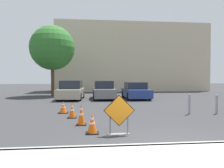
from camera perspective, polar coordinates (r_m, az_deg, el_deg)
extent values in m
plane|color=#333335|center=(15.51, 2.06, -4.97)|extent=(96.00, 96.00, 0.00)
cube|color=#999993|center=(4.86, 22.37, -19.30)|extent=(27.09, 2.54, 0.14)
cube|color=#999993|center=(5.95, 16.32, -15.29)|extent=(27.09, 0.20, 0.14)
cube|color=black|center=(6.88, 1.88, -6.91)|extent=(0.99, 0.02, 0.99)
cube|color=orange|center=(6.87, 1.89, -6.93)|extent=(0.93, 0.02, 0.93)
cube|color=slate|center=(7.08, 1.82, -12.95)|extent=(0.68, 0.20, 0.02)
cube|color=slate|center=(6.96, -0.50, -10.03)|extent=(0.04, 0.04, 0.77)
cube|color=slate|center=(7.04, 4.11, -9.91)|extent=(0.04, 0.04, 0.77)
cube|color=black|center=(7.23, -5.19, -12.61)|extent=(0.42, 0.42, 0.03)
cone|color=#EA590F|center=(7.15, -5.19, -10.08)|extent=(0.31, 0.31, 0.62)
cylinder|color=white|center=(7.13, -5.20, -8.99)|extent=(0.10, 0.10, 0.06)
cylinder|color=white|center=(7.16, -5.19, -10.17)|extent=(0.17, 0.17, 0.06)
cube|color=black|center=(8.50, -8.01, -10.44)|extent=(0.38, 0.38, 0.03)
cone|color=#EA590F|center=(8.42, -8.03, -7.70)|extent=(0.28, 0.28, 0.80)
cylinder|color=white|center=(8.40, -8.03, -6.52)|extent=(0.09, 0.09, 0.07)
cylinder|color=white|center=(8.43, -8.03, -7.80)|extent=(0.16, 0.16, 0.07)
cube|color=black|center=(10.01, -10.38, -8.60)|extent=(0.40, 0.40, 0.03)
cone|color=#EA590F|center=(9.95, -10.39, -6.63)|extent=(0.30, 0.30, 0.67)
cylinder|color=white|center=(9.93, -10.39, -5.79)|extent=(0.10, 0.10, 0.06)
cylinder|color=white|center=(9.96, -10.39, -6.70)|extent=(0.17, 0.17, 0.06)
cube|color=black|center=(11.42, -12.63, -7.34)|extent=(0.50, 0.50, 0.03)
cone|color=#EA590F|center=(11.38, -12.64, -5.86)|extent=(0.37, 0.37, 0.56)
cylinder|color=white|center=(11.36, -12.64, -5.24)|extent=(0.12, 0.12, 0.05)
cylinder|color=white|center=(11.38, -12.63, -5.92)|extent=(0.20, 0.20, 0.05)
cube|color=#A39984|center=(18.29, -10.66, -2.33)|extent=(2.15, 4.13, 0.70)
cube|color=#1E232D|center=(18.35, -10.63, -0.17)|extent=(1.78, 1.95, 0.67)
cylinder|color=black|center=(16.97, -8.37, -3.34)|extent=(0.24, 0.64, 0.63)
cylinder|color=black|center=(17.24, -14.12, -3.30)|extent=(0.24, 0.64, 0.63)
cylinder|color=black|center=(19.44, -7.59, -2.70)|extent=(0.24, 0.64, 0.63)
cylinder|color=black|center=(19.67, -12.63, -2.67)|extent=(0.24, 0.64, 0.63)
cube|color=slate|center=(18.43, -2.16, -2.26)|extent=(1.74, 4.20, 0.70)
cube|color=#1E232D|center=(18.50, -2.19, -0.17)|extent=(1.52, 1.94, 0.64)
cylinder|color=black|center=(17.23, 0.77, -3.19)|extent=(0.20, 0.66, 0.66)
cylinder|color=black|center=(17.11, -4.47, -3.23)|extent=(0.20, 0.66, 0.66)
cylinder|color=black|center=(19.80, -0.17, -2.55)|extent=(0.20, 0.66, 0.66)
cylinder|color=black|center=(19.69, -4.73, -2.58)|extent=(0.20, 0.66, 0.66)
cube|color=navy|center=(18.70, 6.20, -2.29)|extent=(1.88, 4.20, 0.66)
cube|color=#1E232D|center=(18.77, 6.14, -0.40)|extent=(1.65, 1.94, 0.57)
cylinder|color=black|center=(17.66, 9.81, -3.17)|extent=(0.20, 0.62, 0.61)
cylinder|color=black|center=(17.28, 4.31, -3.26)|extent=(0.20, 0.62, 0.61)
cylinder|color=black|center=(20.17, 7.81, -2.56)|extent=(0.20, 0.62, 0.61)
cylinder|color=black|center=(19.84, 2.98, -2.62)|extent=(0.20, 0.62, 0.61)
cylinder|color=gray|center=(11.34, 19.55, -5.11)|extent=(0.11, 0.11, 0.95)
sphere|color=gray|center=(11.30, 19.58, -2.73)|extent=(0.12, 0.12, 0.12)
cylinder|color=gray|center=(12.02, 25.68, -4.92)|extent=(0.11, 0.11, 0.90)
sphere|color=gray|center=(11.98, 25.71, -2.78)|extent=(0.12, 0.12, 0.12)
cube|color=beige|center=(30.25, 5.09, 6.72)|extent=(20.04, 5.00, 8.90)
cylinder|color=#513823|center=(22.12, -15.24, 0.95)|extent=(0.32, 0.32, 3.07)
sphere|color=#2D6B28|center=(22.31, -15.31, 9.10)|extent=(4.34, 4.34, 4.34)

